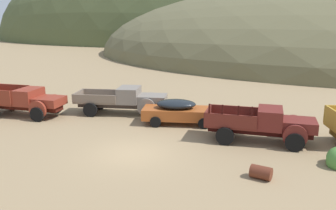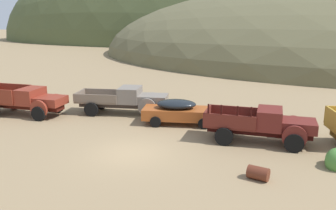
% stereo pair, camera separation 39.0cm
% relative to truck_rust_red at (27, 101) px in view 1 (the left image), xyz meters
% --- Properties ---
extents(ground_plane, '(300.00, 300.00, 0.00)m').
position_rel_truck_rust_red_xyz_m(ground_plane, '(9.32, -4.65, -1.01)').
color(ground_plane, '#937A56').
extents(hill_center, '(112.98, 50.94, 54.49)m').
position_rel_truck_rust_red_xyz_m(hill_center, '(-6.93, 77.47, -1.01)').
color(hill_center, '#4C5633').
rests_on(hill_center, ground).
extents(truck_rust_red, '(5.88, 2.42, 1.91)m').
position_rel_truck_rust_red_xyz_m(truck_rust_red, '(0.00, 0.00, 0.00)').
color(truck_rust_red, '#42140D').
rests_on(truck_rust_red, ground).
extents(truck_primer_gray, '(6.48, 2.96, 1.89)m').
position_rel_truck_rust_red_xyz_m(truck_primer_gray, '(6.39, 2.23, -0.01)').
color(truck_primer_gray, '#3D322D').
rests_on(truck_primer_gray, ground).
extents(car_oxide_orange, '(5.21, 2.51, 1.57)m').
position_rel_truck_rust_red_xyz_m(car_oxide_orange, '(10.63, 0.87, -0.20)').
color(car_oxide_orange, '#A34C1E').
rests_on(car_oxide_orange, ground).
extents(truck_oxblood, '(5.74, 2.36, 2.16)m').
position_rel_truck_rust_red_xyz_m(truck_oxblood, '(15.72, -1.25, -0.02)').
color(truck_oxblood, black).
rests_on(truck_oxblood, ground).
extents(oil_drum_tipped, '(0.98, 0.78, 0.56)m').
position_rel_truck_rust_red_xyz_m(oil_drum_tipped, '(15.49, -5.91, -0.73)').
color(oil_drum_tipped, '#5B2819').
rests_on(oil_drum_tipped, ground).
extents(bush_back_edge, '(0.71, 0.64, 0.54)m').
position_rel_truck_rust_red_xyz_m(bush_back_edge, '(-2.83, 2.53, -0.87)').
color(bush_back_edge, '#5B8E42').
rests_on(bush_back_edge, ground).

